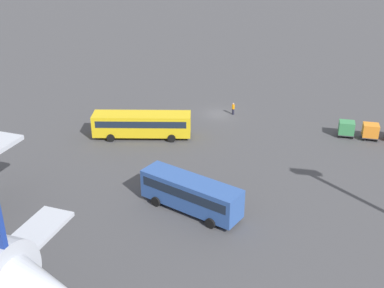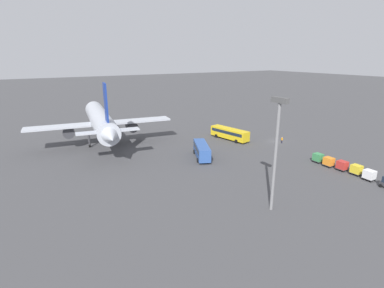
{
  "view_description": "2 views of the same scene",
  "coord_description": "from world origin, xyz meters",
  "px_view_note": "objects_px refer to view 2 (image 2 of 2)",
  "views": [
    {
      "loc": [
        -8.41,
        63.55,
        25.61
      ],
      "look_at": [
        0.04,
        20.03,
        4.56
      ],
      "focal_mm": 45.0,
      "sensor_mm": 36.0,
      "label": 1
    },
    {
      "loc": [
        -56.7,
        61.41,
        23.1
      ],
      "look_at": [
        1.0,
        26.73,
        3.11
      ],
      "focal_mm": 28.0,
      "sensor_mm": 36.0,
      "label": 2
    }
  ],
  "objects_px": {
    "shuttle_bus_near": "(230,133)",
    "cargo_cart_white": "(369,175)",
    "cargo_cart_orange": "(329,161)",
    "airplane": "(100,121)",
    "worker_person": "(282,140)",
    "shuttle_bus_far": "(202,150)",
    "cargo_cart_red": "(342,165)",
    "cargo_cart_green": "(318,157)",
    "cargo_cart_yellow": "(356,169)"
  },
  "relations": [
    {
      "from": "shuttle_bus_far",
      "to": "worker_person",
      "type": "relative_size",
      "value": 5.98
    },
    {
      "from": "cargo_cart_red",
      "to": "cargo_cart_white",
      "type": "bearing_deg",
      "value": 177.17
    },
    {
      "from": "cargo_cart_yellow",
      "to": "cargo_cart_orange",
      "type": "relative_size",
      "value": 1.0
    },
    {
      "from": "shuttle_bus_far",
      "to": "cargo_cart_yellow",
      "type": "bearing_deg",
      "value": -115.79
    },
    {
      "from": "shuttle_bus_near",
      "to": "cargo_cart_white",
      "type": "relative_size",
      "value": 6.13
    },
    {
      "from": "airplane",
      "to": "shuttle_bus_far",
      "type": "bearing_deg",
      "value": -134.7
    },
    {
      "from": "airplane",
      "to": "cargo_cart_white",
      "type": "distance_m",
      "value": 63.11
    },
    {
      "from": "shuttle_bus_far",
      "to": "cargo_cart_orange",
      "type": "height_order",
      "value": "shuttle_bus_far"
    },
    {
      "from": "cargo_cart_orange",
      "to": "airplane",
      "type": "bearing_deg",
      "value": 41.77
    },
    {
      "from": "airplane",
      "to": "cargo_cart_red",
      "type": "relative_size",
      "value": 21.02
    },
    {
      "from": "cargo_cart_yellow",
      "to": "cargo_cart_red",
      "type": "distance_m",
      "value": 2.91
    },
    {
      "from": "shuttle_bus_far",
      "to": "cargo_cart_yellow",
      "type": "distance_m",
      "value": 32.48
    },
    {
      "from": "cargo_cart_yellow",
      "to": "cargo_cart_green",
      "type": "distance_m",
      "value": 8.7
    },
    {
      "from": "worker_person",
      "to": "cargo_cart_white",
      "type": "relative_size",
      "value": 0.84
    },
    {
      "from": "airplane",
      "to": "cargo_cart_orange",
      "type": "distance_m",
      "value": 56.35
    },
    {
      "from": "cargo_cart_green",
      "to": "shuttle_bus_far",
      "type": "bearing_deg",
      "value": 51.71
    },
    {
      "from": "shuttle_bus_far",
      "to": "cargo_cart_white",
      "type": "distance_m",
      "value": 34.41
    },
    {
      "from": "airplane",
      "to": "cargo_cart_green",
      "type": "bearing_deg",
      "value": -127.67
    },
    {
      "from": "worker_person",
      "to": "shuttle_bus_far",
      "type": "bearing_deg",
      "value": 87.37
    },
    {
      "from": "airplane",
      "to": "cargo_cart_yellow",
      "type": "relative_size",
      "value": 21.02
    },
    {
      "from": "cargo_cart_white",
      "to": "cargo_cart_yellow",
      "type": "height_order",
      "value": "same"
    },
    {
      "from": "cargo_cart_white",
      "to": "cargo_cart_green",
      "type": "bearing_deg",
      "value": -1.1
    },
    {
      "from": "worker_person",
      "to": "cargo_cart_green",
      "type": "relative_size",
      "value": 0.84
    },
    {
      "from": "cargo_cart_red",
      "to": "cargo_cart_orange",
      "type": "distance_m",
      "value": 2.92
    },
    {
      "from": "worker_person",
      "to": "cargo_cart_orange",
      "type": "xyz_separation_m",
      "value": [
        -17.93,
        5.11,
        0.32
      ]
    },
    {
      "from": "shuttle_bus_near",
      "to": "cargo_cart_yellow",
      "type": "bearing_deg",
      "value": 178.98
    },
    {
      "from": "cargo_cart_yellow",
      "to": "shuttle_bus_far",
      "type": "bearing_deg",
      "value": 39.96
    },
    {
      "from": "shuttle_bus_far",
      "to": "cargo_cart_red",
      "type": "relative_size",
      "value": 5.05
    },
    {
      "from": "worker_person",
      "to": "cargo_cart_white",
      "type": "bearing_deg",
      "value": 169.26
    },
    {
      "from": "worker_person",
      "to": "cargo_cart_yellow",
      "type": "distance_m",
      "value": 24.14
    },
    {
      "from": "shuttle_bus_far",
      "to": "worker_person",
      "type": "distance_m",
      "value": 25.39
    },
    {
      "from": "worker_person",
      "to": "cargo_cart_white",
      "type": "distance_m",
      "value": 27.09
    },
    {
      "from": "cargo_cart_white",
      "to": "cargo_cart_green",
      "type": "xyz_separation_m",
      "value": [
        11.59,
        -0.22,
        0.0
      ]
    },
    {
      "from": "airplane",
      "to": "cargo_cart_yellow",
      "type": "height_order",
      "value": "airplane"
    },
    {
      "from": "shuttle_bus_near",
      "to": "worker_person",
      "type": "xyz_separation_m",
      "value": [
        -10.5,
        -9.9,
        -1.03
      ]
    },
    {
      "from": "cargo_cart_orange",
      "to": "shuttle_bus_near",
      "type": "bearing_deg",
      "value": 9.56
    },
    {
      "from": "cargo_cart_red",
      "to": "cargo_cart_orange",
      "type": "bearing_deg",
      "value": 6.92
    },
    {
      "from": "worker_person",
      "to": "cargo_cart_red",
      "type": "relative_size",
      "value": 0.84
    },
    {
      "from": "worker_person",
      "to": "cargo_cart_yellow",
      "type": "bearing_deg",
      "value": 169.29
    },
    {
      "from": "shuttle_bus_near",
      "to": "cargo_cart_red",
      "type": "bearing_deg",
      "value": 179.3
    },
    {
      "from": "worker_person",
      "to": "cargo_cart_yellow",
      "type": "relative_size",
      "value": 0.84
    },
    {
      "from": "airplane",
      "to": "cargo_cart_white",
      "type": "relative_size",
      "value": 21.02
    },
    {
      "from": "shuttle_bus_near",
      "to": "cargo_cart_green",
      "type": "xyz_separation_m",
      "value": [
        -25.53,
        -5.07,
        -0.71
      ]
    },
    {
      "from": "cargo_cart_orange",
      "to": "cargo_cart_green",
      "type": "distance_m",
      "value": 2.91
    },
    {
      "from": "cargo_cart_white",
      "to": "cargo_cart_red",
      "type": "height_order",
      "value": "same"
    },
    {
      "from": "airplane",
      "to": "worker_person",
      "type": "relative_size",
      "value": 24.89
    },
    {
      "from": "airplane",
      "to": "shuttle_bus_near",
      "type": "distance_m",
      "value": 35.54
    },
    {
      "from": "shuttle_bus_far",
      "to": "cargo_cart_green",
      "type": "distance_m",
      "value": 26.15
    },
    {
      "from": "shuttle_bus_near",
      "to": "cargo_cart_red",
      "type": "distance_m",
      "value": 31.75
    },
    {
      "from": "shuttle_bus_near",
      "to": "cargo_cart_orange",
      "type": "height_order",
      "value": "shuttle_bus_near"
    }
  ]
}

